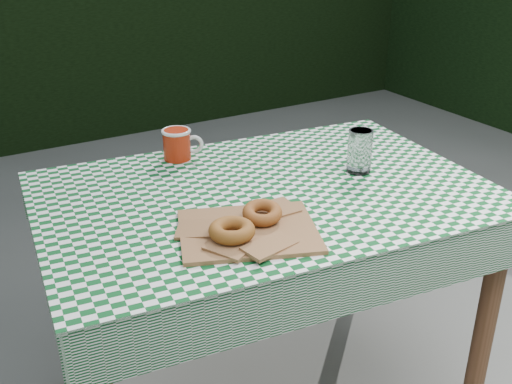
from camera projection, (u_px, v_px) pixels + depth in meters
hedge_north at (39, 4)px, 4.10m from camera, size 7.00×0.70×1.80m
table at (265, 302)px, 1.88m from camera, size 1.32×0.95×0.75m
tablecloth at (265, 191)px, 1.72m from camera, size 1.34×0.98×0.01m
paper_bag at (248, 230)px, 1.49m from camera, size 0.41×0.37×0.02m
bagel_front at (232, 230)px, 1.43m from camera, size 0.11×0.11×0.03m
bagel_back at (262, 213)px, 1.52m from camera, size 0.14×0.14×0.03m
coffee_mug at (177, 144)px, 1.92m from camera, size 0.23×0.23×0.10m
drinking_glass at (360, 151)px, 1.81m from camera, size 0.08×0.08×0.13m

